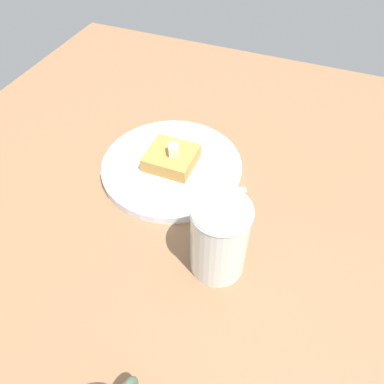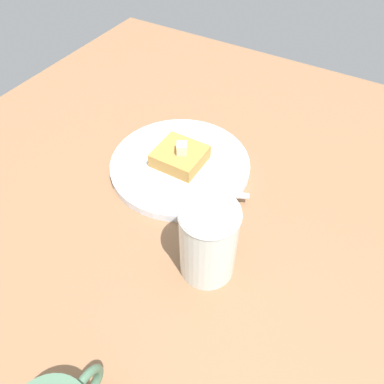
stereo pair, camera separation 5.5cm
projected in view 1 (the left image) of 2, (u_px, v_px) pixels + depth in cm
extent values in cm
cube|color=brown|center=(188.00, 196.00, 61.98)|extent=(97.51, 97.51, 2.54)
cylinder|color=silver|center=(172.00, 166.00, 63.82)|extent=(23.76, 23.76, 1.45)
torus|color=gray|center=(172.00, 165.00, 63.58)|extent=(23.76, 23.76, 0.80)
cube|color=#B17F3A|center=(171.00, 158.00, 62.36)|extent=(7.44, 7.91, 2.52)
cube|color=beige|center=(173.00, 150.00, 60.45)|extent=(2.45, 2.38, 1.86)
cube|color=silver|center=(214.00, 193.00, 58.47)|extent=(5.10, 9.42, 0.36)
cube|color=silver|center=(173.00, 195.00, 58.20)|extent=(3.19, 3.47, 0.36)
cube|color=silver|center=(154.00, 200.00, 57.52)|extent=(1.66, 3.03, 0.36)
cube|color=silver|center=(154.00, 197.00, 57.89)|extent=(1.66, 3.03, 0.36)
cube|color=silver|center=(154.00, 195.00, 58.26)|extent=(1.66, 3.03, 0.36)
cube|color=silver|center=(154.00, 192.00, 58.63)|extent=(1.66, 3.03, 0.36)
cylinder|color=#592811|center=(219.00, 246.00, 48.65)|extent=(6.79, 6.79, 8.47)
cylinder|color=silver|center=(219.00, 239.00, 47.37)|extent=(7.38, 7.38, 11.91)
torus|color=silver|center=(222.00, 211.00, 43.30)|extent=(7.58, 7.58, 0.50)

